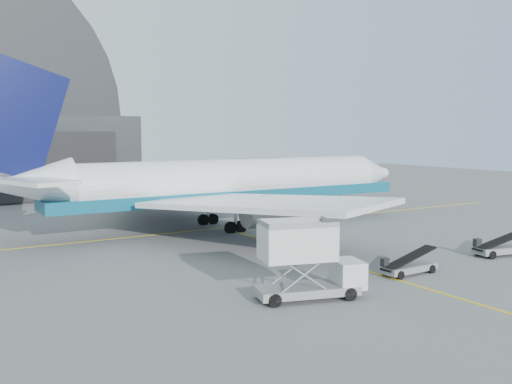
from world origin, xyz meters
TOP-DOWN VIEW (x-y plane):
  - ground at (0.00, 0.00)m, footprint 200.00×200.00m
  - taxi_lines at (0.00, 12.67)m, footprint 80.00×42.12m
  - distant_bldg_a at (38.00, 72.00)m, footprint 14.00×8.00m
  - distant_bldg_b at (55.00, 68.00)m, footprint 8.00×6.00m
  - airliner at (-0.29, 19.95)m, footprint 45.79×44.40m
  - catering_truck at (-7.66, -4.26)m, footprint 6.72×3.98m
  - pushback_tug at (2.32, 11.62)m, footprint 4.14×3.33m
  - belt_loader_a at (1.74, -3.27)m, footprint 4.57×1.71m
  - belt_loader_b at (12.49, -2.88)m, footprint 5.20×2.50m
  - traffic_cone at (1.51, 6.91)m, footprint 0.33×0.33m

SIDE VIEW (x-z plane):
  - ground at x=0.00m, z-range 0.00..0.00m
  - distant_bldg_a at x=38.00m, z-range -2.00..2.00m
  - distant_bldg_b at x=55.00m, z-range -1.40..1.40m
  - taxi_lines at x=0.00m, z-range 0.00..0.02m
  - traffic_cone at x=1.51m, z-range -0.01..0.47m
  - belt_loader_a at x=1.74m, z-range -0.33..1.40m
  - belt_loader_b at x=12.49m, z-range -0.37..1.57m
  - pushback_tug at x=2.32m, z-range -0.21..1.47m
  - catering_truck at x=-7.66m, z-range 0.03..4.37m
  - airliner at x=-0.29m, z-range -3.54..12.53m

